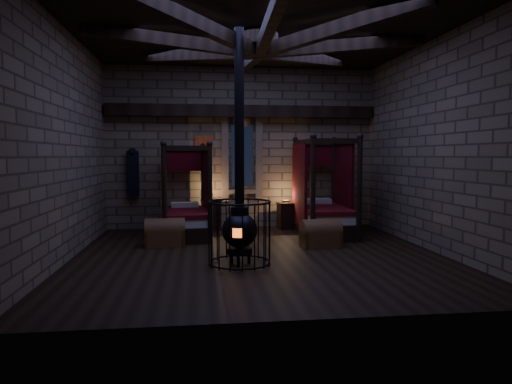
{
  "coord_description": "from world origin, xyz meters",
  "views": [
    {
      "loc": [
        -1.12,
        -8.55,
        1.91
      ],
      "look_at": [
        0.02,
        0.6,
        1.17
      ],
      "focal_mm": 32.0,
      "sensor_mm": 36.0,
      "label": 1
    }
  ],
  "objects": [
    {
      "name": "bed_right",
      "position": [
        1.85,
        2.16,
        0.56
      ],
      "size": [
        1.2,
        2.21,
        2.28
      ],
      "rotation": [
        0.0,
        0.0,
        -0.02
      ],
      "color": "black",
      "rests_on": "ground"
    },
    {
      "name": "nightstand_left",
      "position": [
        -0.83,
        3.1,
        0.4
      ],
      "size": [
        0.56,
        0.54,
        0.95
      ],
      "rotation": [
        0.0,
        0.0,
        0.17
      ],
      "color": "black",
      "rests_on": "ground"
    },
    {
      "name": "trunk_right",
      "position": [
        1.39,
        0.65,
        0.26
      ],
      "size": [
        0.84,
        0.57,
        0.59
      ],
      "rotation": [
        0.0,
        0.0,
        0.07
      ],
      "color": "brown",
      "rests_on": "ground"
    },
    {
      "name": "trunk_left",
      "position": [
        -1.85,
        1.14,
        0.27
      ],
      "size": [
        0.85,
        0.56,
        0.6
      ],
      "rotation": [
        0.0,
        0.0,
        0.05
      ],
      "color": "brown",
      "rests_on": "ground"
    },
    {
      "name": "stove",
      "position": [
        -0.43,
        -0.71,
        0.66
      ],
      "size": [
        1.1,
        1.1,
        4.05
      ],
      "rotation": [
        0.0,
        0.0,
        -0.22
      ],
      "color": "black",
      "rests_on": "ground"
    },
    {
      "name": "room",
      "position": [
        -0.0,
        0.09,
        3.74
      ],
      "size": [
        7.02,
        7.02,
        4.29
      ],
      "color": "black",
      "rests_on": "ground"
    },
    {
      "name": "nightstand_right",
      "position": [
        1.1,
        3.03,
        0.35
      ],
      "size": [
        0.47,
        0.46,
        0.75
      ],
      "rotation": [
        0.0,
        0.0,
        0.12
      ],
      "color": "black",
      "rests_on": "ground"
    },
    {
      "name": "bed_left",
      "position": [
        -1.45,
        2.24,
        0.52
      ],
      "size": [
        1.2,
        2.09,
        2.12
      ],
      "rotation": [
        0.0,
        0.0,
        0.07
      ],
      "color": "black",
      "rests_on": "ground"
    }
  ]
}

